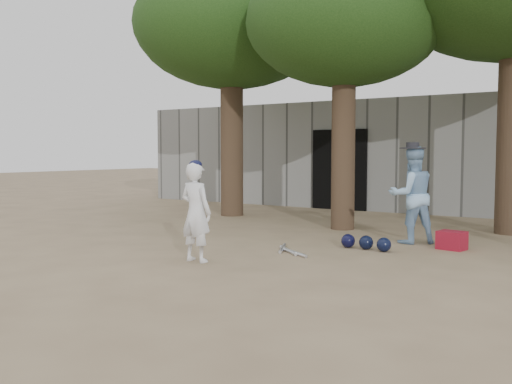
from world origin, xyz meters
The scene contains 8 objects.
ground centered at (0.00, 0.00, 0.00)m, with size 70.00×70.00×0.00m, color #937C5E.
boy_player centered at (0.35, -0.18, 0.72)m, with size 0.52×0.34×1.43m, color white.
spectator_blue centered at (2.38, 3.19, 0.84)m, with size 0.82×0.64×1.68m, color #8DB6DB.
red_bag centered at (3.14, 2.92, 0.15)m, with size 0.42×0.32×0.30m, color maroon.
back_building centered at (0.00, 10.33, 1.50)m, with size 16.00×5.24×3.00m.
helmet_row centered at (1.99, 2.13, 0.11)m, with size 0.87×0.28×0.23m.
bat_pile centered at (1.06, 1.23, 0.03)m, with size 0.86×0.79×0.06m.
tree_row centered at (0.74, 5.02, 4.69)m, with size 11.40×5.80×6.69m.
Camera 1 is at (5.60, -6.46, 1.58)m, focal length 40.00 mm.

